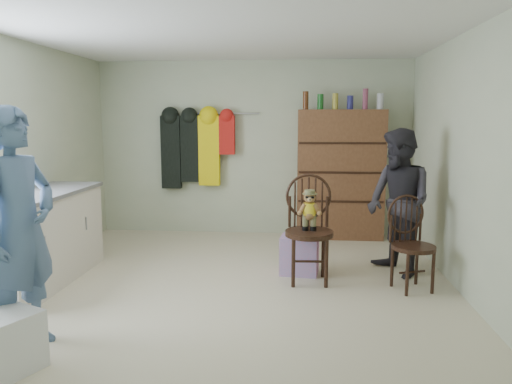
# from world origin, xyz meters

# --- Properties ---
(ground_plane) EXTENTS (5.00, 5.00, 0.00)m
(ground_plane) POSITION_xyz_m (0.00, 0.00, 0.00)
(ground_plane) COLOR beige
(ground_plane) RESTS_ON ground
(room_walls) EXTENTS (5.00, 5.00, 5.00)m
(room_walls) POSITION_xyz_m (0.00, 0.53, 1.58)
(room_walls) COLOR beige
(room_walls) RESTS_ON ground
(counter) EXTENTS (0.64, 1.86, 0.94)m
(counter) POSITION_xyz_m (-1.95, 0.00, 0.47)
(counter) COLOR silver
(counter) RESTS_ON ground
(plastic_tub) EXTENTS (0.55, 0.54, 0.40)m
(plastic_tub) POSITION_xyz_m (-1.28, -1.73, 0.20)
(plastic_tub) COLOR white
(plastic_tub) RESTS_ON ground
(chair_front) EXTENTS (0.52, 0.52, 1.11)m
(chair_front) POSITION_xyz_m (0.79, 0.35, 0.63)
(chair_front) COLOR #371E13
(chair_front) RESTS_ON ground
(chair_far) EXTENTS (0.53, 0.53, 0.93)m
(chair_far) POSITION_xyz_m (1.78, 0.19, 0.50)
(chair_far) COLOR #371E13
(chair_far) RESTS_ON ground
(striped_bag) EXTENTS (0.43, 0.36, 0.42)m
(striped_bag) POSITION_xyz_m (0.69, 0.57, 0.21)
(striped_bag) COLOR pink
(striped_bag) RESTS_ON ground
(person_left) EXTENTS (0.56, 0.73, 1.77)m
(person_left) POSITION_xyz_m (-1.31, -1.39, 0.89)
(person_left) COLOR slate
(person_left) RESTS_ON ground
(person_right) EXTENTS (0.87, 0.95, 1.58)m
(person_right) POSITION_xyz_m (1.74, 0.64, 0.79)
(person_right) COLOR #2D2B33
(person_right) RESTS_ON ground
(dresser) EXTENTS (1.20, 0.39, 2.08)m
(dresser) POSITION_xyz_m (1.25, 2.30, 0.91)
(dresser) COLOR brown
(dresser) RESTS_ON ground
(coat_rack) EXTENTS (1.42, 0.12, 1.09)m
(coat_rack) POSITION_xyz_m (-0.83, 2.38, 1.25)
(coat_rack) COLOR #99999E
(coat_rack) RESTS_ON ground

